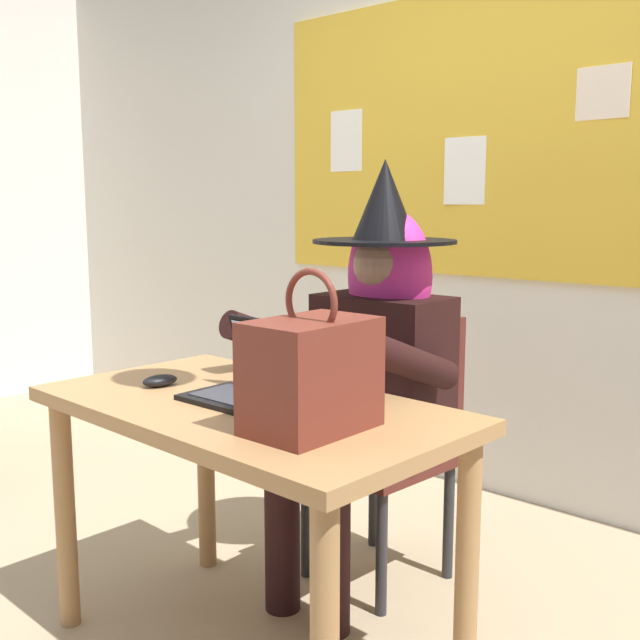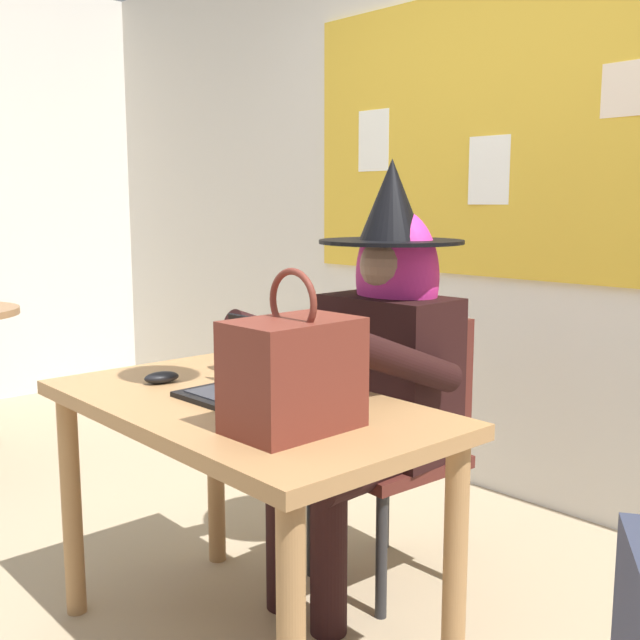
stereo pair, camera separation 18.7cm
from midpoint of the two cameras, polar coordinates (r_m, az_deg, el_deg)
name	(u,v)px [view 1 (the left image)]	position (r m, az deg, el deg)	size (l,w,h in m)	color
wall_back_bulletin	(514,187)	(3.25, 12.89, 9.79)	(6.57, 1.77, 2.63)	silver
desk_main	(248,442)	(2.06, -8.09, -9.18)	(1.19, 0.68, 0.74)	#A37547
chair_at_desk	(394,430)	(2.58, 3.55, -8.34)	(0.45, 0.45, 0.89)	#4C1E19
person_costumed	(372,354)	(2.42, 1.73, -2.60)	(0.60, 0.70, 1.40)	black
laptop	(252,381)	(2.05, -7.81, -4.60)	(0.29, 0.27, 0.21)	black
computer_mouse	(160,381)	(2.24, -14.39, -4.49)	(0.06, 0.10, 0.03)	black
handbag	(311,374)	(1.73, -3.77, -4.10)	(0.20, 0.30, 0.38)	maroon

